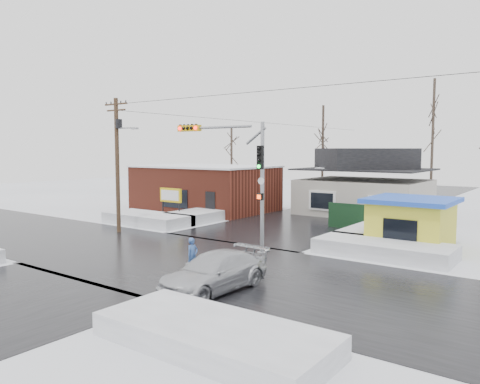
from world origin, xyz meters
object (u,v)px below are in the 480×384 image
Objects in this scene: utility_pole at (118,157)px; pedestrian at (192,256)px; marquee_sign at (171,196)px; kiosk at (411,223)px; traffic_signal at (237,170)px; car at (214,272)px.

utility_pole reaches higher than pedestrian.
kiosk is (18.50, 0.50, -0.46)m from marquee_sign.
traffic_signal is at bearing -135.16° from kiosk.
kiosk is at bearing 76.69° from car.
kiosk reaches higher than marquee_sign.
utility_pole is 18.95m from kiosk.
pedestrian is (-6.29, -11.47, -0.65)m from kiosk.
utility_pole is at bearing -159.56° from kiosk.
kiosk reaches higher than car.
traffic_signal is 5.85m from pedestrian.
car is at bearing -40.22° from marquee_sign.
kiosk is 0.90× the size of car.
car is at bearing -114.79° from pedestrian.
traffic_signal reaches higher than pedestrian.
pedestrian is at bearing -24.08° from utility_pole.
traffic_signal reaches higher than kiosk.
marquee_sign is 0.55× the size of kiosk.
car is at bearing -61.30° from traffic_signal.
kiosk is at bearing 20.44° from utility_pole.
car is at bearing -106.71° from kiosk.
pedestrian is at bearing 153.32° from car.
traffic_signal is 1.52× the size of kiosk.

